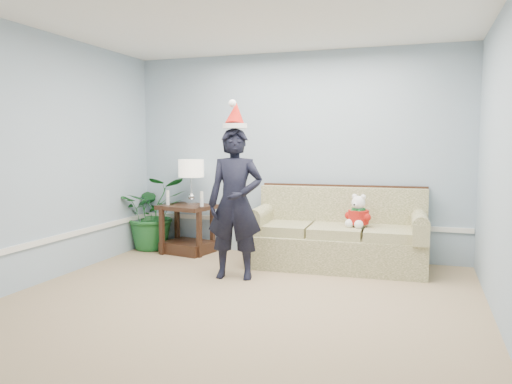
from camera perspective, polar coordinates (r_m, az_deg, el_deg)
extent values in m
cube|color=tan|center=(4.55, -3.58, -13.83)|extent=(4.50, 5.00, 0.02)
cube|color=#92A7BB|center=(6.69, 4.47, 4.24)|extent=(4.50, 0.02, 2.70)
cube|color=#92A7BB|center=(5.56, -25.85, 3.44)|extent=(0.02, 5.00, 2.70)
cube|color=white|center=(6.75, 4.36, -3.43)|extent=(4.48, 0.03, 0.06)
cube|color=white|center=(5.64, -25.28, -5.72)|extent=(0.03, 4.98, 0.06)
cube|color=#535C2B|center=(6.20, 9.22, -6.65)|extent=(2.12, 0.98, 0.40)
cube|color=#535C2B|center=(6.23, 3.32, -4.11)|extent=(0.64, 0.74, 0.12)
cube|color=#535C2B|center=(6.10, 9.18, -4.38)|extent=(0.64, 0.74, 0.12)
cube|color=#535C2B|center=(6.03, 15.25, -4.62)|extent=(0.64, 0.74, 0.12)
cube|color=#535C2B|center=(6.45, 9.77, -1.90)|extent=(2.09, 0.29, 0.56)
cube|color=#311A10|center=(6.48, 9.91, 0.61)|extent=(2.08, 0.15, 0.05)
cube|color=#535C2B|center=(6.36, 0.76, -3.36)|extent=(0.22, 0.90, 0.24)
cube|color=#535C2B|center=(6.06, 18.20, -4.08)|extent=(0.22, 0.90, 0.24)
cube|color=#3C2116|center=(6.90, -7.85, -1.71)|extent=(0.79, 0.70, 0.06)
cube|color=#3C2116|center=(6.99, -7.79, -6.25)|extent=(0.71, 0.62, 0.15)
cube|color=#3C2116|center=(6.88, -10.71, -4.34)|extent=(0.07, 0.07, 0.66)
cube|color=#3C2116|center=(6.63, -6.51, -4.65)|extent=(0.07, 0.07, 0.66)
cube|color=#3C2116|center=(7.26, -9.00, -3.78)|extent=(0.07, 0.07, 0.66)
cube|color=#3C2116|center=(7.02, -4.99, -4.05)|extent=(0.07, 0.07, 0.66)
cylinder|color=silver|center=(6.95, -7.37, -1.28)|extent=(0.16, 0.16, 0.03)
sphere|color=silver|center=(6.94, -7.38, -0.52)|extent=(0.10, 0.10, 0.10)
cylinder|color=silver|center=(6.92, -7.40, 0.73)|extent=(0.03, 0.03, 0.35)
cylinder|color=beige|center=(6.91, -7.42, 2.70)|extent=(0.35, 0.35, 0.24)
cylinder|color=silver|center=(6.92, -10.06, -1.02)|extent=(0.05, 0.05, 0.11)
cylinder|color=white|center=(6.91, -10.08, -0.19)|extent=(0.04, 0.04, 0.09)
cylinder|color=silver|center=(6.69, -6.22, -1.19)|extent=(0.05, 0.05, 0.11)
cylinder|color=white|center=(6.68, -6.23, -0.33)|extent=(0.04, 0.04, 0.09)
imported|color=#1B5A25|center=(7.26, -11.66, -2.34)|extent=(1.23, 1.21, 1.04)
imported|color=black|center=(5.53, -2.40, -1.34)|extent=(0.67, 0.50, 1.68)
cylinder|color=white|center=(5.49, -2.43, 7.56)|extent=(0.29, 0.29, 0.05)
cone|color=red|center=(5.52, -2.35, 8.94)|extent=(0.25, 0.31, 0.31)
sphere|color=white|center=(5.44, -2.71, 10.10)|extent=(0.08, 0.08, 0.08)
sphere|color=white|center=(6.07, 11.63, -2.82)|extent=(0.23, 0.23, 0.23)
cylinder|color=red|center=(6.07, 11.63, -2.82)|extent=(0.32, 0.32, 0.16)
cylinder|color=#15642D|center=(6.05, 11.65, -1.97)|extent=(0.21, 0.21, 0.03)
sphere|color=white|center=(5.98, 10.91, -3.61)|extent=(0.10, 0.10, 0.10)
sphere|color=white|center=(5.97, 12.09, -3.66)|extent=(0.10, 0.10, 0.10)
sphere|color=white|center=(6.04, 11.65, -1.22)|extent=(0.16, 0.16, 0.16)
sphere|color=black|center=(5.94, 11.54, -1.46)|extent=(0.02, 0.02, 0.02)
sphere|color=white|center=(6.04, 11.14, -0.51)|extent=(0.06, 0.06, 0.06)
sphere|color=white|center=(6.03, 12.22, -0.55)|extent=(0.06, 0.06, 0.06)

